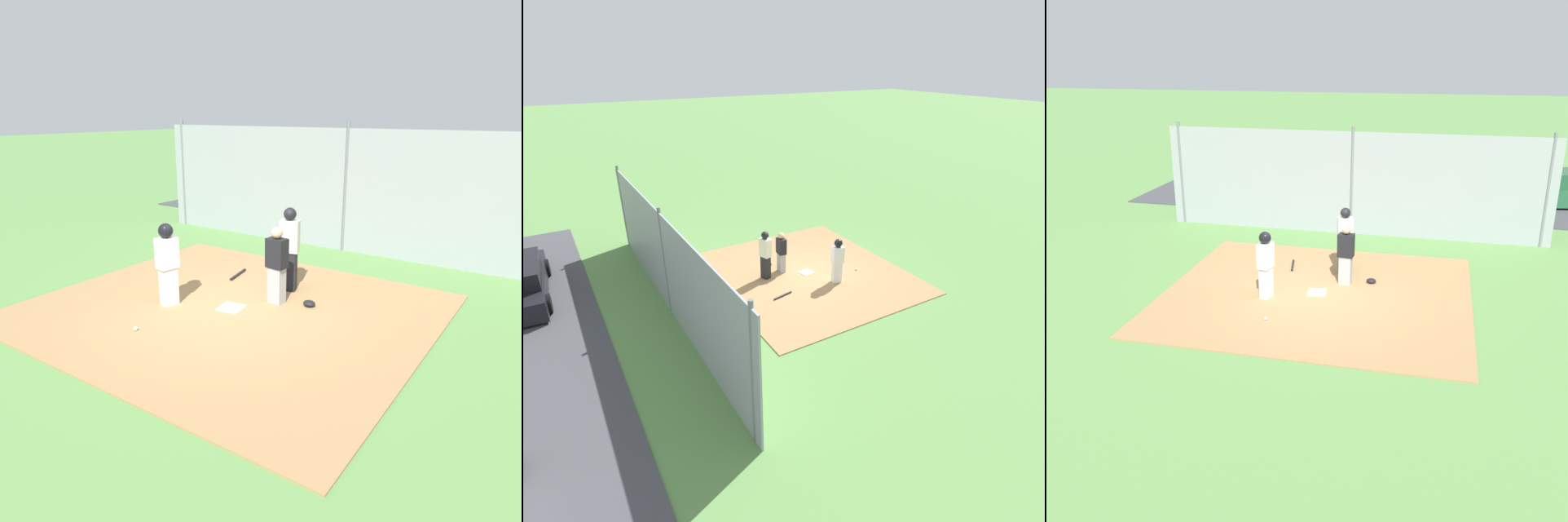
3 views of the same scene
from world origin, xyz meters
The scene contains 14 objects.
ground_plane centered at (0.00, 0.00, 0.00)m, with size 140.00×140.00×0.00m, color #5B8947.
dirt_infield centered at (0.00, 0.00, 0.01)m, with size 7.20×6.40×0.03m, color #9E774C.
home_plate centered at (0.00, 0.00, 0.04)m, with size 0.44×0.44×0.02m, color white.
catcher centered at (-0.56, -0.73, 0.81)m, with size 0.40×0.29×1.51m.
umpire centered at (-0.40, -1.45, 0.95)m, with size 0.44×0.36×1.75m.
runner centered at (1.11, 0.51, 0.94)m, with size 0.34×0.43×1.60m.
baseball_bat centered at (1.02, -1.59, 0.06)m, with size 0.06×0.06×0.75m, color black.
catcher_mask centered at (-1.19, -0.90, 0.09)m, with size 0.24×0.20×0.12m, color black.
baseball centered at (0.76, 1.69, 0.07)m, with size 0.07×0.07×0.07m, color white.
backstop_fence centered at (0.00, -4.96, 1.60)m, with size 12.00×0.10×3.35m.
parking_lot centered at (0.00, -9.49, 0.02)m, with size 18.00×5.20×0.04m, color #424247.
parked_car_green centered at (-6.49, -10.08, 0.61)m, with size 4.43×2.41×1.28m.
parked_car_dark centered at (-3.13, -9.00, 0.61)m, with size 4.28×2.05×1.28m.
parked_car_silver centered at (5.40, -10.06, 0.61)m, with size 4.23×1.93×1.28m.
Camera 3 is at (-2.65, 12.18, 5.46)m, focal length 39.03 mm.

